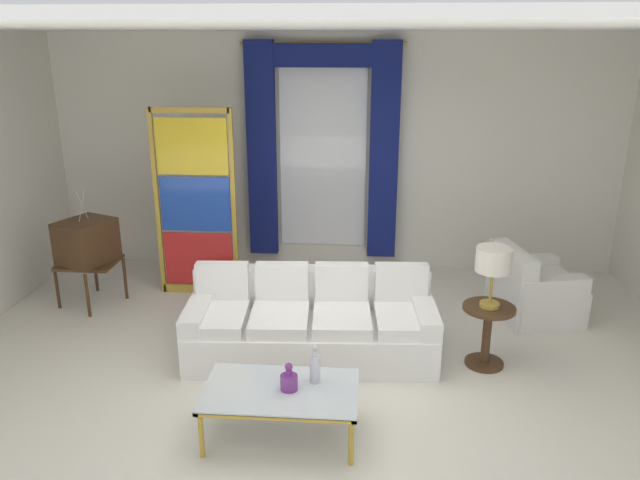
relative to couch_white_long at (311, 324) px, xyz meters
name	(u,v)px	position (x,y,z in m)	size (l,w,h in m)	color
ground_plane	(315,383)	(0.08, -0.56, -0.31)	(16.00, 16.00, 0.00)	silver
wall_rear	(335,154)	(0.08, 2.50, 1.19)	(8.00, 0.12, 3.00)	white
ceiling_slab	(322,27)	(0.08, 0.24, 2.71)	(8.00, 7.60, 0.04)	white
curtained_window	(322,137)	(-0.07, 2.33, 1.44)	(2.00, 0.17, 2.70)	white
couch_white_long	(311,324)	(0.00, 0.00, 0.00)	(2.39, 1.06, 0.86)	white
coffee_table	(281,393)	(-0.11, -1.33, 0.07)	(1.17, 0.69, 0.41)	silver
bottle_blue_decanter	(289,381)	(-0.05, -1.33, 0.18)	(0.13, 0.13, 0.22)	#753384
bottle_crystal_tall	(315,367)	(0.14, -1.21, 0.23)	(0.08, 0.08, 0.32)	silver
vintage_tv	(87,244)	(-2.62, 0.96, 0.42)	(0.70, 0.74, 1.35)	#472D19
armchair_white	(531,292)	(2.31, 1.00, -0.02)	(0.99, 0.98, 0.80)	white
stained_glass_divider	(196,208)	(-1.46, 1.37, 0.75)	(0.95, 0.05, 2.20)	gold
peacock_figurine	(222,289)	(-1.11, 0.99, -0.09)	(0.44, 0.60, 0.50)	beige
round_side_table	(487,330)	(1.65, -0.10, 0.05)	(0.48, 0.48, 0.59)	#472D19
table_lamp_brass	(494,262)	(1.65, -0.10, 0.72)	(0.32, 0.32, 0.57)	#B29338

